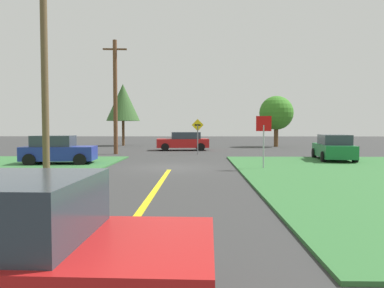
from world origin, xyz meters
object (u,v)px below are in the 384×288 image
object	(u,v)px
utility_pole_mid	(115,96)
car_approaching_junction	(183,141)
stop_sign	(264,132)
utility_pole_near	(45,70)
pine_tree_center	(123,103)
direction_sign	(198,132)
car_on_crossroad	(333,148)
parked_car_near_building	(58,150)
oak_tree_left	(276,113)

from	to	relation	value
utility_pole_mid	car_approaching_junction	bearing A→B (deg)	43.09
stop_sign	car_approaching_junction	size ratio (longest dim) A/B	0.56
utility_pole_near	pine_tree_center	bearing A→B (deg)	94.30
stop_sign	direction_sign	xyz separation A→B (m)	(-3.28, 9.42, -0.18)
car_approaching_junction	direction_sign	distance (m)	5.34
car_on_crossroad	direction_sign	bearing A→B (deg)	67.67
car_on_crossroad	direction_sign	xyz separation A→B (m)	(-8.36, 4.85, 0.86)
car_on_crossroad	pine_tree_center	size ratio (longest dim) A/B	0.70
parked_car_near_building	car_approaching_junction	world-z (taller)	same
car_approaching_junction	direction_sign	bearing A→B (deg)	98.41
direction_sign	pine_tree_center	bearing A→B (deg)	122.75
car_approaching_junction	pine_tree_center	world-z (taller)	pine_tree_center
utility_pole_mid	oak_tree_left	xyz separation A→B (m)	(14.44, 10.60, -0.92)
utility_pole_mid	direction_sign	size ratio (longest dim) A/B	3.23
stop_sign	car_approaching_junction	bearing A→B (deg)	-62.95
stop_sign	parked_car_near_building	bearing A→B (deg)	-0.71
parked_car_near_building	car_approaching_junction	distance (m)	14.07
parked_car_near_building	direction_sign	xyz separation A→B (m)	(7.68, 7.43, 0.87)
pine_tree_center	car_on_crossroad	bearing A→B (deg)	-46.79
stop_sign	oak_tree_left	world-z (taller)	oak_tree_left
utility_pole_near	pine_tree_center	xyz separation A→B (m)	(-1.87, 24.89, 0.25)
parked_car_near_building	utility_pole_mid	size ratio (longest dim) A/B	0.46
car_approaching_junction	oak_tree_left	world-z (taller)	oak_tree_left
utility_pole_mid	pine_tree_center	bearing A→B (deg)	99.12
stop_sign	car_on_crossroad	size ratio (longest dim) A/B	0.55
utility_pole_near	oak_tree_left	distance (m)	27.32
utility_pole_mid	oak_tree_left	size ratio (longest dim) A/B	1.63
utility_pole_mid	pine_tree_center	distance (m)	12.55
parked_car_near_building	oak_tree_left	xyz separation A→B (m)	(15.85, 18.49, 2.71)
car_on_crossroad	car_approaching_junction	distance (m)	13.87
utility_pole_near	direction_sign	xyz separation A→B (m)	(6.39, 12.05, -2.84)
oak_tree_left	pine_tree_center	size ratio (longest dim) A/B	0.78
parked_car_near_building	utility_pole_near	bearing A→B (deg)	-79.24
car_on_crossroad	car_approaching_junction	bearing A→B (deg)	51.91
utility_pole_near	direction_sign	bearing A→B (deg)	62.07
car_on_crossroad	direction_sign	distance (m)	9.70
utility_pole_mid	utility_pole_near	bearing A→B (deg)	-90.54
utility_pole_mid	oak_tree_left	bearing A→B (deg)	36.29
direction_sign	parked_car_near_building	bearing A→B (deg)	-135.95
utility_pole_mid	oak_tree_left	world-z (taller)	utility_pole_mid
oak_tree_left	car_on_crossroad	bearing A→B (deg)	-89.30
stop_sign	oak_tree_left	size ratio (longest dim) A/B	0.50
direction_sign	pine_tree_center	size ratio (longest dim) A/B	0.40
direction_sign	utility_pole_mid	bearing A→B (deg)	175.83
direction_sign	pine_tree_center	xyz separation A→B (m)	(-8.26, 12.84, 3.08)
utility_pole_mid	stop_sign	bearing A→B (deg)	-45.95
car_approaching_junction	pine_tree_center	bearing A→B (deg)	-53.87
stop_sign	car_on_crossroad	xyz separation A→B (m)	(5.08, 4.57, -1.04)
utility_pole_near	car_on_crossroad	bearing A→B (deg)	26.03
car_on_crossroad	pine_tree_center	bearing A→B (deg)	51.00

